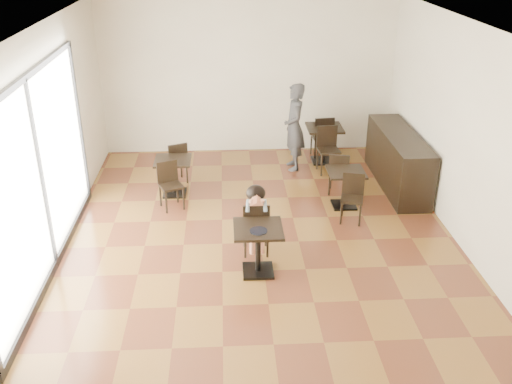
{
  "coord_description": "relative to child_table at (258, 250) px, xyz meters",
  "views": [
    {
      "loc": [
        -0.5,
        -7.53,
        4.39
      ],
      "look_at": [
        -0.09,
        -0.31,
        1.0
      ],
      "focal_mm": 40.0,
      "sensor_mm": 36.0,
      "label": 1
    }
  ],
  "objects": [
    {
      "name": "wall_right",
      "position": [
        3.09,
        0.81,
        1.25
      ],
      "size": [
        0.01,
        8.0,
        3.2
      ],
      "primitive_type": "cube",
      "color": "white",
      "rests_on": "floor"
    },
    {
      "name": "ceiling",
      "position": [
        0.09,
        0.81,
        2.85
      ],
      "size": [
        6.0,
        8.0,
        0.01
      ],
      "primitive_type": "cube",
      "color": "silver",
      "rests_on": "floor"
    },
    {
      "name": "pizza_slice",
      "position": [
        0.0,
        0.36,
        0.57
      ],
      "size": [
        0.25,
        0.19,
        0.06
      ],
      "primitive_type": null,
      "color": "#D4C07B",
      "rests_on": "child"
    },
    {
      "name": "cafe_table_left",
      "position": [
        -1.34,
        2.64,
        -0.02
      ],
      "size": [
        0.83,
        0.83,
        0.67
      ],
      "primitive_type": null,
      "rotation": [
        0.0,
        0.0,
        0.41
      ],
      "color": "black",
      "rests_on": "floor"
    },
    {
      "name": "storefront_window",
      "position": [
        -2.88,
        0.31,
        1.05
      ],
      "size": [
        0.04,
        4.5,
        2.6
      ],
      "primitive_type": "cube",
      "color": "white",
      "rests_on": "floor"
    },
    {
      "name": "wall_left",
      "position": [
        -2.91,
        0.81,
        1.25
      ],
      "size": [
        0.01,
        8.0,
        3.2
      ],
      "primitive_type": "cube",
      "color": "white",
      "rests_on": "floor"
    },
    {
      "name": "chair_left_b",
      "position": [
        -1.34,
        2.09,
        0.05
      ],
      "size": [
        0.48,
        0.48,
        0.8
      ],
      "primitive_type": null,
      "rotation": [
        0.0,
        0.0,
        0.41
      ],
      "color": "black",
      "rests_on": "floor"
    },
    {
      "name": "child",
      "position": [
        0.0,
        0.55,
        0.18
      ],
      "size": [
        0.38,
        0.53,
        1.06
      ],
      "primitive_type": null,
      "color": "slate",
      "rests_on": "child_chair"
    },
    {
      "name": "adult_patron",
      "position": [
        0.93,
        3.73,
        0.5
      ],
      "size": [
        0.46,
        0.66,
        1.7
      ],
      "primitive_type": "imported",
      "rotation": [
        0.0,
        0.0,
        -1.48
      ],
      "color": "#3A3A3E",
      "rests_on": "floor"
    },
    {
      "name": "service_counter",
      "position": [
        2.74,
        2.81,
        0.15
      ],
      "size": [
        0.6,
        2.4,
        1.0
      ],
      "primitive_type": "cube",
      "color": "black",
      "rests_on": "floor"
    },
    {
      "name": "chair_mid_a",
      "position": [
        1.6,
        2.53,
        0.04
      ],
      "size": [
        0.43,
        0.43,
        0.79
      ],
      "primitive_type": null,
      "rotation": [
        0.0,
        0.0,
        2.87
      ],
      "color": "black",
      "rests_on": "floor"
    },
    {
      "name": "cafe_table_mid",
      "position": [
        1.6,
        1.98,
        -0.02
      ],
      "size": [
        0.76,
        0.76,
        0.65
      ],
      "primitive_type": null,
      "rotation": [
        0.0,
        0.0,
        -0.27
      ],
      "color": "black",
      "rests_on": "floor"
    },
    {
      "name": "chair_left_a",
      "position": [
        -1.34,
        3.19,
        0.05
      ],
      "size": [
        0.48,
        0.48,
        0.8
      ],
      "primitive_type": null,
      "rotation": [
        0.0,
        0.0,
        3.56
      ],
      "color": "black",
      "rests_on": "floor"
    },
    {
      "name": "wall_front",
      "position": [
        0.09,
        -3.19,
        1.25
      ],
      "size": [
        6.0,
        0.01,
        3.2
      ],
      "primitive_type": "cube",
      "color": "white",
      "rests_on": "floor"
    },
    {
      "name": "floor",
      "position": [
        0.09,
        0.81,
        -0.35
      ],
      "size": [
        6.0,
        8.0,
        0.01
      ],
      "primitive_type": "cube",
      "color": "brown",
      "rests_on": "ground"
    },
    {
      "name": "child_chair",
      "position": [
        0.0,
        0.55,
        0.07
      ],
      "size": [
        0.38,
        0.38,
        0.84
      ],
      "primitive_type": null,
      "rotation": [
        0.0,
        0.0,
        3.14
      ],
      "color": "black",
      "rests_on": "floor"
    },
    {
      "name": "wall_back",
      "position": [
        0.09,
        4.81,
        1.25
      ],
      "size": [
        6.0,
        0.01,
        3.2
      ],
      "primitive_type": "cube",
      "color": "white",
      "rests_on": "floor"
    },
    {
      "name": "plate",
      "position": [
        0.0,
        -0.1,
        0.36
      ],
      "size": [
        0.24,
        0.24,
        0.01
      ],
      "primitive_type": "cylinder",
      "color": "black",
      "rests_on": "child_table"
    },
    {
      "name": "chair_back_a",
      "position": [
        1.58,
        4.31,
        0.1
      ],
      "size": [
        0.44,
        0.44,
        0.89
      ],
      "primitive_type": null,
      "rotation": [
        0.0,
        0.0,
        3.23
      ],
      "color": "black",
      "rests_on": "floor"
    },
    {
      "name": "chair_back_b",
      "position": [
        1.58,
        3.48,
        0.1
      ],
      "size": [
        0.44,
        0.44,
        0.89
      ],
      "primitive_type": null,
      "rotation": [
        0.0,
        0.0,
        0.09
      ],
      "color": "black",
      "rests_on": "floor"
    },
    {
      "name": "cafe_table_back",
      "position": [
        1.58,
        4.03,
        0.02
      ],
      "size": [
        0.76,
        0.76,
        0.74
      ],
      "primitive_type": null,
      "rotation": [
        0.0,
        0.0,
        0.09
      ],
      "color": "black",
      "rests_on": "floor"
    },
    {
      "name": "child_table",
      "position": [
        0.0,
        0.0,
        0.0
      ],
      "size": [
        0.66,
        0.66,
        0.7
      ],
      "primitive_type": null,
      "color": "black",
      "rests_on": "floor"
    },
    {
      "name": "chair_mid_b",
      "position": [
        1.6,
        1.43,
        0.04
      ],
      "size": [
        0.43,
        0.43,
        0.79
      ],
      "primitive_type": null,
      "rotation": [
        0.0,
        0.0,
        -0.27
      ],
      "color": "black",
      "rests_on": "floor"
    }
  ]
}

